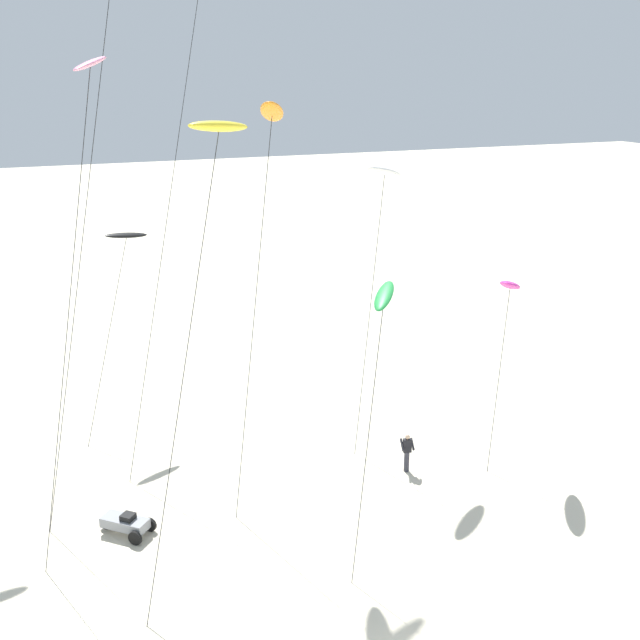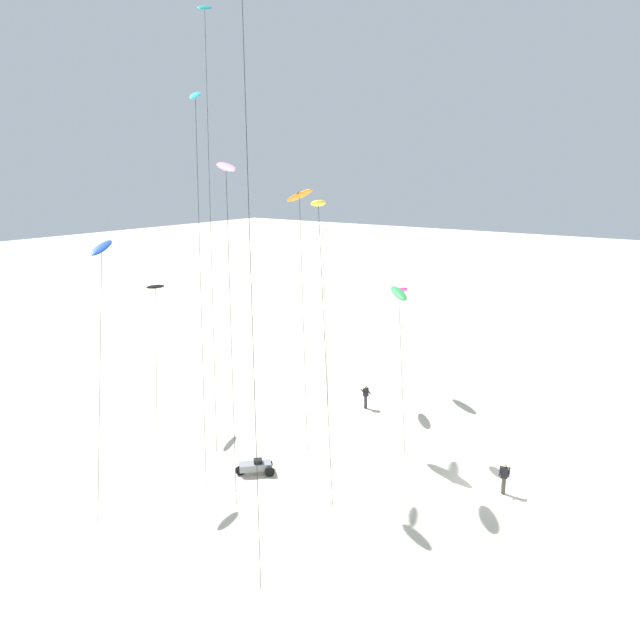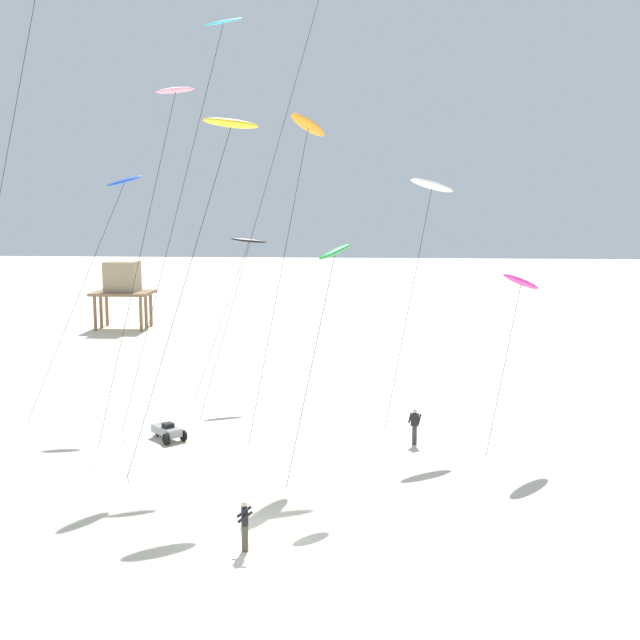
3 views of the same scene
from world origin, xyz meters
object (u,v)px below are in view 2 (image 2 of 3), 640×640
Objects in this scene: kite_black at (156,289)px; kite_orange at (300,197)px; kite_cyan at (196,109)px; beach_buggy at (256,466)px; kite_magenta at (400,291)px; kite_blue at (102,252)px; kite_green at (399,295)px; kite_white at (323,233)px; kite_flyer_middle at (366,396)px; kite_teal at (205,14)px; kite_yellow at (318,205)px; kite_flyer_nearest at (504,478)px; kite_pink at (226,172)px.

kite_orange is (4.15, -8.20, 5.70)m from kite_black.
kite_black is 0.60× the size of kite_orange.
kite_cyan reaches higher than kite_orange.
kite_magenta is at bearing 0.42° from beach_buggy.
kite_cyan is 9.22m from kite_blue.
kite_green is at bearing -42.15° from kite_blue.
kite_flyer_middle is at bearing -101.13° from kite_white.
kite_teal is 9.61m from kite_cyan.
kite_flyer_middle is at bearing -67.48° from kite_teal.
kite_white is at bearing 78.87° from kite_flyer_middle.
kite_yellow is (7.31, -8.26, 2.24)m from kite_blue.
kite_cyan is (-10.49, 0.96, 7.42)m from kite_white.
beach_buggy is at bearing 155.30° from kite_yellow.
kite_blue is (-19.80, 6.53, 4.41)m from kite_magenta.
kite_orange reaches higher than kite_flyer_middle.
kite_cyan reaches higher than kite_yellow.
kite_green is 7.26m from kite_yellow.
kite_green is 4.94× the size of beach_buggy.
kite_orange is at bearing -36.34° from kite_cyan.
kite_magenta is 4.84× the size of kite_flyer_middle.
kite_magenta is 0.40× the size of kite_cyan.
kite_magenta is 8.00m from kite_flyer_middle.
kite_green reaches higher than kite_magenta.
kite_orange is (4.65, -3.42, -4.72)m from kite_cyan.
kite_orange is at bearing 104.80° from kite_green.
kite_orange is (2.94, 3.46, 0.22)m from kite_yellow.
kite_magenta is 0.56× the size of kite_yellow.
kite_orange is at bearing 160.89° from kite_flyer_middle.
beach_buggy is at bearing 115.75° from kite_flyer_nearest.
kite_green reaches higher than kite_flyer_middle.
kite_cyan is 15.07m from kite_green.
kite_white reaches higher than kite_green.
kite_pink is 15.47m from beach_buggy.
kite_teal is at bearing 131.12° from kite_white.
kite_yellow is (-8.78, -5.91, 2.47)m from kite_white.
beach_buggy is (-16.00, -0.12, -7.05)m from kite_magenta.
kite_cyan is at bearing 71.07° from beach_buggy.
kite_white is 7.35× the size of kite_flyer_middle.
kite_magenta is 14.26m from kite_yellow.
kite_orange is at bearing -96.73° from kite_teal.
kite_yellow is at bearing -172.10° from kite_magenta.
kite_blue is at bearing 117.23° from kite_flyer_nearest.
kite_pink is 9.84× the size of kite_flyer_nearest.
beach_buggy is at bearing -100.21° from kite_pink.
kite_cyan reaches higher than kite_black.
kite_pink is at bearing 79.79° from beach_buggy.
kite_cyan is 21.23m from kite_flyer_middle.
kite_orange is at bearing -157.16° from kite_white.
kite_green is 8.12m from kite_orange.
kite_flyer_nearest is (-0.87, -13.41, -13.46)m from kite_orange.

